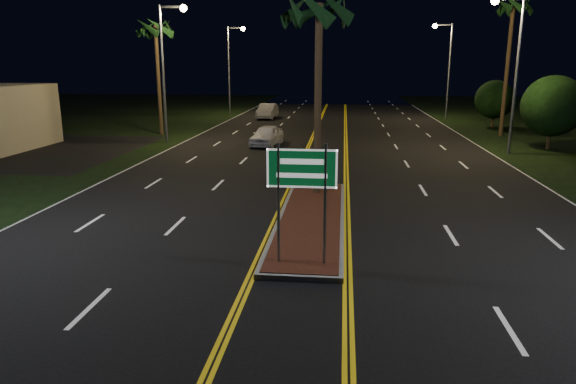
# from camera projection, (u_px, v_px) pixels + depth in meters

# --- Properties ---
(ground) EXTENTS (120.00, 120.00, 0.00)m
(ground) POSITION_uv_depth(u_px,v_px,m) (290.00, 318.00, 10.94)
(ground) COLOR black
(ground) RESTS_ON ground
(median_island) EXTENTS (2.25, 10.25, 0.17)m
(median_island) POSITION_uv_depth(u_px,v_px,m) (311.00, 219.00, 17.67)
(median_island) COLOR gray
(median_island) RESTS_ON ground
(highway_sign) EXTENTS (1.80, 0.08, 3.20)m
(highway_sign) POSITION_uv_depth(u_px,v_px,m) (302.00, 180.00, 13.06)
(highway_sign) COLOR gray
(highway_sign) RESTS_ON ground
(streetlight_left_mid) EXTENTS (1.91, 0.44, 9.00)m
(streetlight_left_mid) POSITION_uv_depth(u_px,v_px,m) (168.00, 58.00, 33.82)
(streetlight_left_mid) COLOR gray
(streetlight_left_mid) RESTS_ON ground
(streetlight_left_far) EXTENTS (1.91, 0.44, 9.00)m
(streetlight_left_far) POSITION_uv_depth(u_px,v_px,m) (232.00, 60.00, 53.11)
(streetlight_left_far) COLOR gray
(streetlight_left_far) RESTS_ON ground
(streetlight_right_mid) EXTENTS (1.91, 0.44, 9.00)m
(streetlight_right_mid) POSITION_uv_depth(u_px,v_px,m) (511.00, 57.00, 29.69)
(streetlight_right_mid) COLOR gray
(streetlight_right_mid) RESTS_ON ground
(streetlight_right_far) EXTENTS (1.91, 0.44, 9.00)m
(streetlight_right_far) POSITION_uv_depth(u_px,v_px,m) (446.00, 60.00, 48.98)
(streetlight_right_far) COLOR gray
(streetlight_right_far) RESTS_ON ground
(palm_median) EXTENTS (2.40, 2.40, 8.30)m
(palm_median) POSITION_uv_depth(u_px,v_px,m) (319.00, 9.00, 19.31)
(palm_median) COLOR #382819
(palm_median) RESTS_ON ground
(palm_left_far) EXTENTS (2.40, 2.40, 8.80)m
(palm_left_far) POSITION_uv_depth(u_px,v_px,m) (155.00, 29.00, 37.40)
(palm_left_far) COLOR #382819
(palm_left_far) RESTS_ON ground
(palm_right_far) EXTENTS (2.40, 2.40, 10.30)m
(palm_right_far) POSITION_uv_depth(u_px,v_px,m) (513.00, 8.00, 36.33)
(palm_right_far) COLOR #382819
(palm_right_far) RESTS_ON ground
(shrub_mid) EXTENTS (3.78, 3.78, 4.62)m
(shrub_mid) POSITION_uv_depth(u_px,v_px,m) (553.00, 106.00, 31.98)
(shrub_mid) COLOR #382819
(shrub_mid) RESTS_ON ground
(shrub_far) EXTENTS (3.24, 3.24, 3.96)m
(shrub_far) POSITION_uv_depth(u_px,v_px,m) (495.00, 99.00, 43.67)
(shrub_far) COLOR #382819
(shrub_far) RESTS_ON ground
(car_near) EXTENTS (2.62, 4.91, 1.56)m
(car_near) POSITION_uv_depth(u_px,v_px,m) (267.00, 134.00, 33.99)
(car_near) COLOR white
(car_near) RESTS_ON ground
(car_far) EXTENTS (2.38, 5.17, 1.70)m
(car_far) POSITION_uv_depth(u_px,v_px,m) (267.00, 110.00, 50.82)
(car_far) COLOR silver
(car_far) RESTS_ON ground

